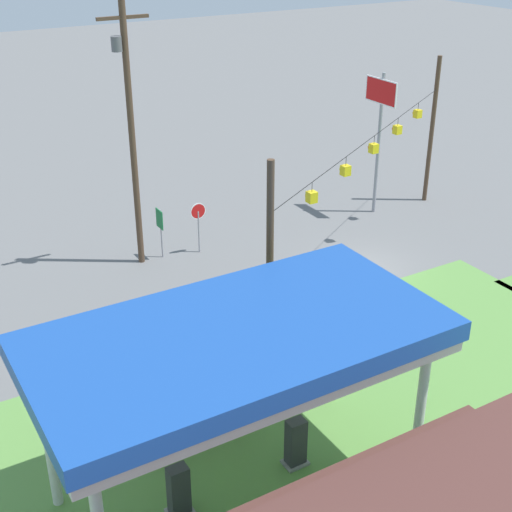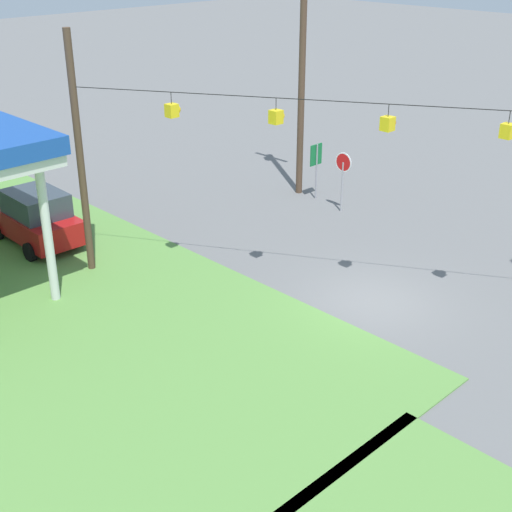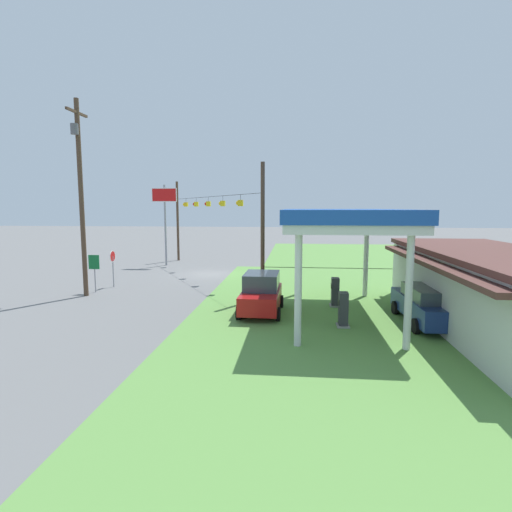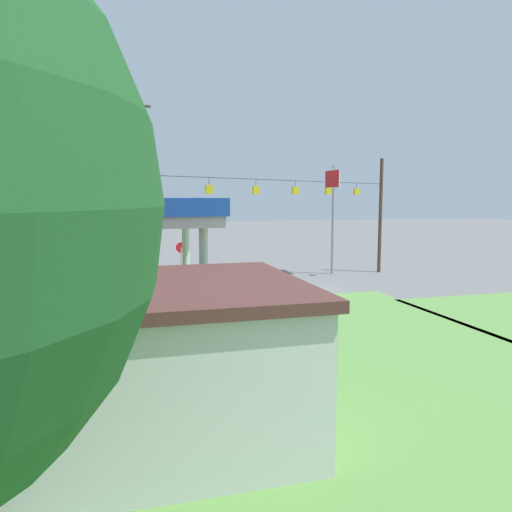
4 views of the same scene
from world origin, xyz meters
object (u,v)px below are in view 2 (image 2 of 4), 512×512
object	(u,v)px
route_sign	(316,160)
car_at_pumps_front	(36,217)
stop_sign_roadside	(343,169)
utility_pole_main	(302,41)

from	to	relation	value
route_sign	car_at_pumps_front	bearing A→B (deg)	70.10
route_sign	stop_sign_roadside	bearing A→B (deg)	167.62
route_sign	utility_pole_main	size ratio (longest dim) A/B	0.21
car_at_pumps_front	stop_sign_roadside	size ratio (longest dim) A/B	1.69
car_at_pumps_front	utility_pole_main	size ratio (longest dim) A/B	0.36
route_sign	utility_pole_main	xyz separation A→B (m)	(1.04, -0.07, 4.76)
car_at_pumps_front	route_sign	world-z (taller)	route_sign
route_sign	utility_pole_main	distance (m)	4.87
stop_sign_roadside	utility_pole_main	bearing A→B (deg)	170.78
car_at_pumps_front	utility_pole_main	distance (m)	12.65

